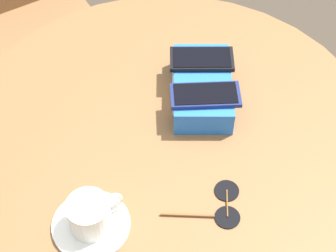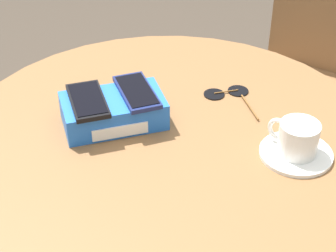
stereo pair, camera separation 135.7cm
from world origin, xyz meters
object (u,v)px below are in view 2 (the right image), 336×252
object	(u,v)px
round_table	(168,184)
coffee_cup	(297,138)
phone_black	(88,101)
phone_navy	(137,92)
saucer	(296,153)
chair_far_side	(304,84)
phone_box	(113,111)
sunglasses	(228,94)

from	to	relation	value
round_table	coffee_cup	world-z (taller)	coffee_cup
phone_black	phone_navy	xyz separation A→B (m)	(0.10, 0.02, -0.00)
round_table	coffee_cup	size ratio (longest dim) A/B	9.70
saucer	chair_far_side	bearing A→B (deg)	67.62
phone_box	sunglasses	world-z (taller)	phone_box
round_table	chair_far_side	bearing A→B (deg)	50.43
coffee_cup	chair_far_side	distance (m)	0.92
sunglasses	phone_black	bearing A→B (deg)	-164.49
phone_black	phone_navy	distance (m)	0.10
round_table	saucer	bearing A→B (deg)	-22.51
sunglasses	phone_box	bearing A→B (deg)	-163.46
phone_navy	phone_box	bearing A→B (deg)	-166.02
phone_box	phone_black	world-z (taller)	phone_black
phone_black	saucer	bearing A→B (deg)	-19.95
phone_navy	coffee_cup	bearing A→B (deg)	-29.12
phone_box	sunglasses	size ratio (longest dim) A/B	1.55
phone_navy	coffee_cup	distance (m)	0.34
saucer	chair_far_side	distance (m)	0.91
phone_black	coffee_cup	size ratio (longest dim) A/B	1.59
round_table	phone_black	distance (m)	0.26
round_table	saucer	size ratio (longest dim) A/B	6.27
sunglasses	round_table	bearing A→B (deg)	-139.42
coffee_cup	chair_far_side	world-z (taller)	coffee_cup
saucer	sunglasses	bearing A→B (deg)	110.20
phone_box	chair_far_side	world-z (taller)	phone_box
coffee_cup	sunglasses	world-z (taller)	coffee_cup
phone_black	sunglasses	size ratio (longest dim) A/B	1.00
saucer	coffee_cup	size ratio (longest dim) A/B	1.55
sunglasses	phone_navy	bearing A→B (deg)	-162.86
chair_far_side	coffee_cup	bearing A→B (deg)	-112.52
phone_navy	sunglasses	size ratio (longest dim) A/B	1.04
coffee_cup	round_table	bearing A→B (deg)	157.71
chair_far_side	phone_navy	bearing A→B (deg)	-135.32
phone_box	chair_far_side	bearing A→B (deg)	43.01
round_table	phone_navy	size ratio (longest dim) A/B	5.85
coffee_cup	sunglasses	distance (m)	0.25
phone_black	saucer	xyz separation A→B (m)	(0.40, -0.15, -0.06)
round_table	chair_far_side	size ratio (longest dim) A/B	1.11
phone_box	chair_far_side	distance (m)	0.99
round_table	sunglasses	world-z (taller)	sunglasses
phone_navy	chair_far_side	world-z (taller)	phone_navy
round_table	coffee_cup	xyz separation A→B (m)	(0.24, -0.10, 0.18)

